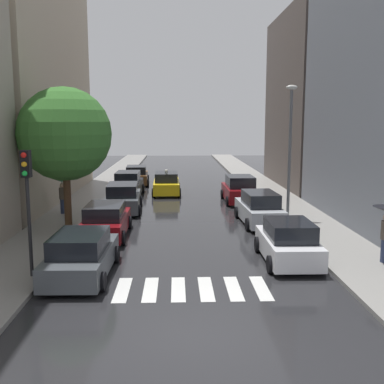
{
  "coord_description": "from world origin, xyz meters",
  "views": [
    {
      "loc": [
        -0.5,
        -10.77,
        5.42
      ],
      "look_at": [
        0.53,
        18.64,
        0.78
      ],
      "focal_mm": 42.66,
      "sensor_mm": 36.0,
      "label": 1
    }
  ],
  "objects_px": {
    "parked_car_right_nearest": "(288,243)",
    "pedestrian_near_tree": "(62,188)",
    "parked_car_left_fifth": "(137,176)",
    "taxi_midroad": "(166,184)",
    "parked_car_left_third": "(123,198)",
    "lamp_post_right": "(290,143)",
    "parked_car_right_second": "(259,209)",
    "parked_car_right_third": "(240,190)",
    "parked_car_left_second": "(106,221)",
    "parked_car_left_fourth": "(128,185)",
    "traffic_light_left_corner": "(27,185)",
    "street_tree_left": "(65,134)",
    "parked_car_left_nearest": "(81,256)"
  },
  "relations": [
    {
      "from": "parked_car_left_third",
      "to": "pedestrian_near_tree",
      "type": "distance_m",
      "value": 3.6
    },
    {
      "from": "traffic_light_left_corner",
      "to": "lamp_post_right",
      "type": "relative_size",
      "value": 0.61
    },
    {
      "from": "parked_car_right_second",
      "to": "lamp_post_right",
      "type": "xyz_separation_m",
      "value": [
        1.68,
        0.69,
        3.42
      ]
    },
    {
      "from": "pedestrian_near_tree",
      "to": "traffic_light_left_corner",
      "type": "bearing_deg",
      "value": -170.38
    },
    {
      "from": "lamp_post_right",
      "to": "street_tree_left",
      "type": "bearing_deg",
      "value": -172.37
    },
    {
      "from": "traffic_light_left_corner",
      "to": "parked_car_left_third",
      "type": "bearing_deg",
      "value": 81.67
    },
    {
      "from": "taxi_midroad",
      "to": "traffic_light_left_corner",
      "type": "relative_size",
      "value": 1.06
    },
    {
      "from": "parked_car_left_fifth",
      "to": "taxi_midroad",
      "type": "height_order",
      "value": "taxi_midroad"
    },
    {
      "from": "taxi_midroad",
      "to": "pedestrian_near_tree",
      "type": "distance_m",
      "value": 9.67
    },
    {
      "from": "parked_car_left_second",
      "to": "taxi_midroad",
      "type": "xyz_separation_m",
      "value": [
        2.58,
        12.55,
        0.02
      ]
    },
    {
      "from": "parked_car_left_nearest",
      "to": "street_tree_left",
      "type": "bearing_deg",
      "value": 17.61
    },
    {
      "from": "parked_car_left_fourth",
      "to": "parked_car_left_fifth",
      "type": "relative_size",
      "value": 1.01
    },
    {
      "from": "parked_car_left_nearest",
      "to": "lamp_post_right",
      "type": "height_order",
      "value": "lamp_post_right"
    },
    {
      "from": "parked_car_right_nearest",
      "to": "parked_car_left_third",
      "type": "bearing_deg",
      "value": 36.61
    },
    {
      "from": "parked_car_left_third",
      "to": "taxi_midroad",
      "type": "distance_m",
      "value": 6.93
    },
    {
      "from": "parked_car_left_fifth",
      "to": "street_tree_left",
      "type": "xyz_separation_m",
      "value": [
        -2.04,
        -16.17,
        3.99
      ]
    },
    {
      "from": "parked_car_left_second",
      "to": "taxi_midroad",
      "type": "distance_m",
      "value": 12.81
    },
    {
      "from": "traffic_light_left_corner",
      "to": "pedestrian_near_tree",
      "type": "bearing_deg",
      "value": 98.17
    },
    {
      "from": "parked_car_left_third",
      "to": "taxi_midroad",
      "type": "bearing_deg",
      "value": -23.55
    },
    {
      "from": "parked_car_right_third",
      "to": "taxi_midroad",
      "type": "height_order",
      "value": "taxi_midroad"
    },
    {
      "from": "pedestrian_near_tree",
      "to": "lamp_post_right",
      "type": "relative_size",
      "value": 0.28
    },
    {
      "from": "parked_car_left_fourth",
      "to": "parked_car_right_nearest",
      "type": "height_order",
      "value": "parked_car_left_fourth"
    },
    {
      "from": "parked_car_left_nearest",
      "to": "lamp_post_right",
      "type": "xyz_separation_m",
      "value": [
        9.37,
        8.61,
        3.48
      ]
    },
    {
      "from": "parked_car_right_third",
      "to": "taxi_midroad",
      "type": "bearing_deg",
      "value": 52.36
    },
    {
      "from": "parked_car_left_fifth",
      "to": "parked_car_right_third",
      "type": "xyz_separation_m",
      "value": [
        7.6,
        -8.86,
        0.08
      ]
    },
    {
      "from": "street_tree_left",
      "to": "parked_car_left_fourth",
      "type": "bearing_deg",
      "value": 79.03
    },
    {
      "from": "parked_car_left_nearest",
      "to": "lamp_post_right",
      "type": "bearing_deg",
      "value": -46.3
    },
    {
      "from": "pedestrian_near_tree",
      "to": "parked_car_right_third",
      "type": "bearing_deg",
      "value": -67.77
    },
    {
      "from": "parked_car_left_second",
      "to": "lamp_post_right",
      "type": "bearing_deg",
      "value": -71.95
    },
    {
      "from": "parked_car_right_second",
      "to": "taxi_midroad",
      "type": "height_order",
      "value": "taxi_midroad"
    },
    {
      "from": "parked_car_left_third",
      "to": "parked_car_left_fifth",
      "type": "relative_size",
      "value": 1.06
    },
    {
      "from": "parked_car_right_nearest",
      "to": "pedestrian_near_tree",
      "type": "height_order",
      "value": "pedestrian_near_tree"
    },
    {
      "from": "parked_car_left_nearest",
      "to": "traffic_light_left_corner",
      "type": "xyz_separation_m",
      "value": [
        -1.63,
        -0.35,
        2.54
      ]
    },
    {
      "from": "parked_car_left_second",
      "to": "traffic_light_left_corner",
      "type": "bearing_deg",
      "value": 164.03
    },
    {
      "from": "parked_car_left_fourth",
      "to": "parked_car_left_second",
      "type": "bearing_deg",
      "value": -178.93
    },
    {
      "from": "parked_car_left_nearest",
      "to": "parked_car_left_third",
      "type": "distance_m",
      "value": 11.59
    },
    {
      "from": "parked_car_left_second",
      "to": "parked_car_left_fourth",
      "type": "height_order",
      "value": "parked_car_left_fourth"
    },
    {
      "from": "parked_car_left_third",
      "to": "lamp_post_right",
      "type": "height_order",
      "value": "lamp_post_right"
    },
    {
      "from": "pedestrian_near_tree",
      "to": "traffic_light_left_corner",
      "type": "height_order",
      "value": "traffic_light_left_corner"
    },
    {
      "from": "parked_car_right_nearest",
      "to": "parked_car_right_second",
      "type": "relative_size",
      "value": 0.86
    },
    {
      "from": "parked_car_left_fourth",
      "to": "parked_car_right_second",
      "type": "distance_m",
      "value": 12.12
    },
    {
      "from": "parked_car_right_third",
      "to": "lamp_post_right",
      "type": "relative_size",
      "value": 0.61
    },
    {
      "from": "parked_car_left_fourth",
      "to": "parked_car_left_fifth",
      "type": "distance_m",
      "value": 6.08
    },
    {
      "from": "taxi_midroad",
      "to": "traffic_light_left_corner",
      "type": "distance_m",
      "value": 19.05
    },
    {
      "from": "parked_car_left_fifth",
      "to": "pedestrian_near_tree",
      "type": "distance_m",
      "value": 13.32
    },
    {
      "from": "parked_car_left_second",
      "to": "parked_car_right_nearest",
      "type": "xyz_separation_m",
      "value": [
        7.61,
        -4.12,
        0.02
      ]
    },
    {
      "from": "parked_car_left_third",
      "to": "lamp_post_right",
      "type": "relative_size",
      "value": 0.68
    },
    {
      "from": "parked_car_left_fourth",
      "to": "pedestrian_near_tree",
      "type": "relative_size",
      "value": 2.28
    },
    {
      "from": "lamp_post_right",
      "to": "parked_car_left_third",
      "type": "bearing_deg",
      "value": 162.19
    },
    {
      "from": "parked_car_left_third",
      "to": "parked_car_right_third",
      "type": "relative_size",
      "value": 1.1
    }
  ]
}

